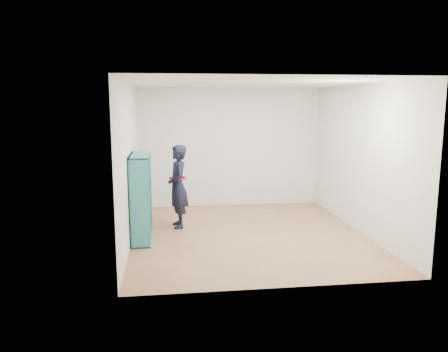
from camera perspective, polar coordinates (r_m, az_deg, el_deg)
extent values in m
plane|color=brown|center=(7.72, 3.21, -7.61)|extent=(4.50, 4.50, 0.00)
plane|color=white|center=(7.38, 3.41, 12.05)|extent=(4.50, 4.50, 0.00)
cube|color=silver|center=(7.34, -12.24, 1.68)|extent=(0.02, 4.50, 2.60)
cube|color=silver|center=(8.06, 17.43, 2.16)|extent=(0.02, 4.50, 2.60)
cube|color=silver|center=(9.64, 0.80, 3.76)|extent=(4.00, 0.02, 2.60)
cube|color=silver|center=(5.28, 7.88, -1.24)|extent=(4.00, 0.02, 2.60)
cube|color=teal|center=(6.92, -11.02, -3.65)|extent=(0.31, 0.02, 1.44)
cube|color=teal|center=(7.95, -10.58, -1.91)|extent=(0.31, 0.02, 1.44)
cube|color=teal|center=(7.61, -10.62, -7.93)|extent=(0.31, 1.08, 0.02)
cube|color=teal|center=(7.32, -10.96, 2.70)|extent=(0.31, 1.08, 0.02)
cube|color=teal|center=(7.44, -11.91, -2.74)|extent=(0.02, 1.08, 1.44)
cube|color=teal|center=(7.27, -10.86, -3.01)|extent=(0.29, 0.02, 1.39)
cube|color=teal|center=(7.60, -10.72, -2.45)|extent=(0.29, 0.02, 1.39)
cube|color=teal|center=(7.51, -10.70, -5.31)|extent=(0.29, 1.03, 0.02)
cube|color=teal|center=(7.43, -10.79, -2.72)|extent=(0.29, 1.03, 0.02)
cube|color=teal|center=(7.37, -10.87, -0.08)|extent=(0.29, 1.03, 0.02)
cube|color=beige|center=(7.26, -10.63, -8.30)|extent=(0.20, 0.13, 0.08)
cube|color=black|center=(7.09, -10.69, -5.05)|extent=(0.16, 0.14, 0.25)
cube|color=maroon|center=(7.02, -10.77, -2.48)|extent=(0.16, 0.14, 0.21)
cube|color=silver|center=(7.01, -10.90, -0.16)|extent=(0.20, 0.13, 0.08)
cube|color=navy|center=(7.52, -10.46, -7.11)|extent=(0.16, 0.14, 0.21)
cube|color=brown|center=(7.43, -10.55, -4.49)|extent=(0.16, 0.14, 0.22)
cube|color=#BFB28C|center=(7.42, -10.66, -2.45)|extent=(0.20, 0.13, 0.05)
cube|color=#26594C|center=(7.29, -10.71, 0.80)|extent=(0.16, 0.14, 0.22)
cube|color=beige|center=(7.85, -10.34, -6.30)|extent=(0.16, 0.14, 0.24)
cube|color=black|center=(7.83, -10.45, -4.42)|extent=(0.20, 0.13, 0.05)
cube|color=maroon|center=(7.69, -10.50, -1.25)|extent=(0.16, 0.14, 0.25)
cube|color=silver|center=(7.63, -10.58, 1.25)|extent=(0.16, 0.14, 0.24)
imported|color=black|center=(8.02, -6.04, -1.37)|extent=(0.43, 0.60, 1.53)
torus|color=#920B4A|center=(7.99, -6.05, -0.28)|extent=(0.35, 0.35, 0.04)
cube|color=silver|center=(8.07, -7.19, -0.59)|extent=(0.03, 0.11, 0.15)
cube|color=black|center=(8.07, -7.19, -0.59)|extent=(0.03, 0.11, 0.14)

